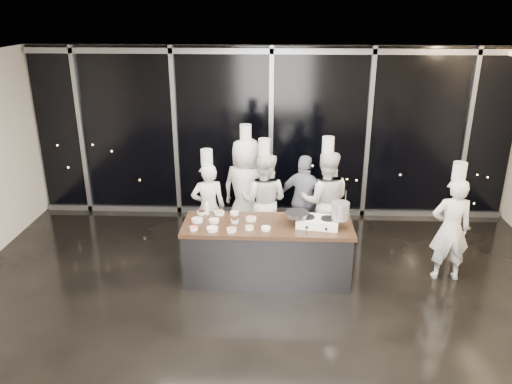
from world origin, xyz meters
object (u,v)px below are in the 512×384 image
Objects in this scene: chef_left at (246,190)px; frying_pan at (296,214)px; guest at (304,200)px; stove at (318,222)px; chef_far_left at (209,207)px; chef_side at (451,228)px; stock_pot at (340,211)px; demo_counter at (267,251)px; chef_right at (325,201)px; chef_center at (264,201)px.

frying_pan is at bearing 144.60° from chef_left.
frying_pan is at bearing 104.41° from guest.
frying_pan is at bearing -177.58° from stove.
chef_side is at bearing 153.32° from chef_far_left.
stock_pot is 1.44m from guest.
demo_counter is at bearing 2.55° from chef_side.
chef_right is at bearing -168.97° from chef_left.
stock_pot is (1.02, -0.09, 0.71)m from demo_counter.
guest is 0.81× the size of chef_right.
chef_center is at bearing -18.67° from chef_side.
chef_side is at bearing 175.50° from chef_center.
stove is 0.33× the size of chef_right.
demo_counter is 1.57× the size of guest.
demo_counter is 1.12m from chef_center.
chef_left reaches higher than frying_pan.
chef_right is at bearing 88.37° from stove.
chef_center is (0.31, -0.29, -0.08)m from chef_left.
stock_pot is 1.62m from chef_center.
chef_left is (-0.40, 1.33, 0.47)m from demo_counter.
chef_far_left reaches higher than stove.
chef_right is (0.33, -0.19, 0.08)m from guest.
chef_right reaches higher than demo_counter.
chef_right is at bearing -166.49° from chef_center.
demo_counter is 2.70m from chef_side.
stock_pot is at bearing 97.33° from chef_right.
demo_counter is 0.74m from frying_pan.
stock_pot is 2.03m from chef_left.
chef_left is at bearing -28.78° from chef_center.
stove is 2.58× the size of stock_pot.
chef_side is (1.96, 0.18, -0.14)m from stove.
chef_center reaches higher than stock_pot.
stove is 1.97m from chef_side.
chef_center is (-0.08, 1.05, 0.39)m from demo_counter.
guest is at bearing -162.58° from chef_left.
chef_right is 1.06× the size of chef_side.
frying_pan reaches higher than demo_counter.
chef_left reaches higher than chef_side.
guest is (0.59, 1.23, 0.33)m from demo_counter.
stove is at bearing 152.48° from chef_left.
frying_pan is 0.62m from stock_pot.
stock_pot is 0.14× the size of chef_far_left.
guest is (-0.12, 1.27, -0.18)m from stove.
chef_center is at bearing 37.87° from guest.
chef_center is at bearing 1.98° from chef_right.
chef_side reaches higher than chef_far_left.
stove is 0.35× the size of chef_side.
chef_far_left is at bearing 6.93° from chef_right.
frying_pan is at bearing 128.88° from chef_center.
chef_side is (2.26, 0.15, -0.25)m from frying_pan.
guest is (-0.43, 1.32, -0.38)m from stock_pot.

